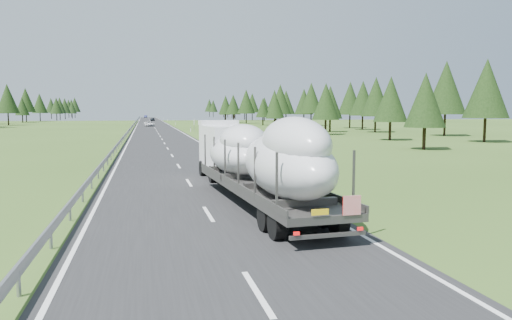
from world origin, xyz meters
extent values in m
plane|color=#304C19|center=(0.00, 0.00, 0.00)|extent=(400.00, 400.00, 0.00)
cube|color=black|center=(0.00, 100.00, 0.01)|extent=(10.00, 400.00, 0.02)
cube|color=slate|center=(-5.30, 100.00, 0.60)|extent=(0.08, 400.00, 0.32)
cylinder|color=slate|center=(-5.30, 0.00, 0.30)|extent=(0.10, 0.10, 0.60)
cube|color=silver|center=(6.50, 30.00, 0.50)|extent=(0.12, 0.07, 1.00)
cube|color=black|center=(6.50, 30.00, 0.82)|extent=(0.13, 0.08, 0.12)
cube|color=silver|center=(6.50, 80.00, 0.50)|extent=(0.12, 0.07, 1.00)
cube|color=black|center=(6.50, 80.00, 0.82)|extent=(0.13, 0.08, 0.12)
cube|color=silver|center=(6.50, 130.00, 0.50)|extent=(0.12, 0.07, 1.00)
cube|color=black|center=(6.50, 130.00, 0.82)|extent=(0.13, 0.08, 0.12)
cube|color=silver|center=(6.50, 180.00, 0.50)|extent=(0.12, 0.07, 1.00)
cube|color=black|center=(6.50, 180.00, 0.82)|extent=(0.13, 0.08, 0.12)
cube|color=silver|center=(6.50, 230.00, 0.50)|extent=(0.12, 0.07, 1.00)
cube|color=black|center=(6.50, 230.00, 0.82)|extent=(0.13, 0.08, 0.12)
cube|color=silver|center=(6.50, 280.00, 0.50)|extent=(0.12, 0.07, 1.00)
cube|color=black|center=(6.50, 280.00, 0.82)|extent=(0.13, 0.08, 0.12)
cube|color=silver|center=(6.50, 330.00, 0.50)|extent=(0.12, 0.07, 1.00)
cube|color=black|center=(6.50, 330.00, 0.82)|extent=(0.13, 0.08, 0.12)
cylinder|color=slate|center=(7.20, 80.00, 1.00)|extent=(0.08, 0.08, 2.00)
cube|color=silver|center=(7.20, 80.00, 2.00)|extent=(0.05, 0.90, 1.20)
cylinder|color=black|center=(41.94, 38.57, 1.89)|extent=(0.36, 0.36, 3.78)
cone|color=black|center=(41.94, 38.57, 7.14)|extent=(5.88, 5.88, 7.88)
cylinder|color=black|center=(46.48, 54.64, 2.12)|extent=(0.36, 0.36, 4.24)
cone|color=black|center=(46.48, 54.64, 8.00)|extent=(6.59, 6.59, 8.82)
cylinder|color=black|center=(41.39, 69.93, 1.83)|extent=(0.36, 0.36, 3.65)
cone|color=black|center=(41.39, 69.93, 6.90)|extent=(5.68, 5.68, 7.61)
cylinder|color=black|center=(44.67, 82.94, 1.84)|extent=(0.36, 0.36, 3.67)
cone|color=black|center=(44.67, 82.94, 6.94)|extent=(5.71, 5.71, 7.65)
cylinder|color=black|center=(46.15, 93.38, 1.91)|extent=(0.36, 0.36, 3.82)
cone|color=black|center=(46.15, 93.38, 7.21)|extent=(5.94, 5.94, 7.95)
cylinder|color=black|center=(42.93, 112.86, 2.04)|extent=(0.36, 0.36, 4.09)
cone|color=black|center=(42.93, 112.86, 7.72)|extent=(6.36, 6.36, 8.52)
cylinder|color=black|center=(43.79, 121.97, 1.83)|extent=(0.36, 0.36, 3.66)
cone|color=black|center=(43.79, 121.97, 6.91)|extent=(5.69, 5.69, 7.62)
cylinder|color=black|center=(42.21, 135.64, 1.84)|extent=(0.36, 0.36, 3.68)
cone|color=black|center=(42.21, 135.64, 6.94)|extent=(5.72, 5.72, 7.66)
cylinder|color=black|center=(42.89, 150.43, 1.68)|extent=(0.36, 0.36, 3.35)
cone|color=black|center=(42.89, 150.43, 6.33)|extent=(5.22, 5.22, 6.99)
cylinder|color=black|center=(46.61, 167.05, 2.07)|extent=(0.36, 0.36, 4.15)
cone|color=black|center=(46.61, 167.05, 7.83)|extent=(6.45, 6.45, 8.64)
cylinder|color=black|center=(45.25, 178.02, 1.64)|extent=(0.36, 0.36, 3.29)
cone|color=black|center=(45.25, 178.02, 6.21)|extent=(5.11, 5.11, 6.85)
cylinder|color=black|center=(43.61, 193.86, 2.01)|extent=(0.36, 0.36, 4.02)
cone|color=black|center=(43.61, 193.86, 7.60)|extent=(6.25, 6.25, 8.38)
cylinder|color=black|center=(43.10, 208.68, 1.92)|extent=(0.36, 0.36, 3.84)
cone|color=black|center=(43.10, 208.68, 7.25)|extent=(5.97, 5.97, 7.99)
cylinder|color=black|center=(40.80, 220.52, 1.69)|extent=(0.36, 0.36, 3.38)
cone|color=black|center=(40.80, 220.52, 6.39)|extent=(5.26, 5.26, 7.05)
cylinder|color=black|center=(43.33, 237.62, 1.96)|extent=(0.36, 0.36, 3.92)
cone|color=black|center=(43.33, 237.62, 7.40)|extent=(6.10, 6.10, 8.17)
cylinder|color=black|center=(44.66, 251.67, 1.78)|extent=(0.36, 0.36, 3.56)
cone|color=black|center=(44.66, 251.67, 6.72)|extent=(5.54, 5.54, 7.41)
cylinder|color=black|center=(48.39, 263.73, 1.64)|extent=(0.36, 0.36, 3.27)
cone|color=black|center=(48.39, 263.73, 6.18)|extent=(5.09, 5.09, 6.81)
cylinder|color=black|center=(47.04, 280.54, 1.46)|extent=(0.36, 0.36, 2.92)
cone|color=black|center=(47.04, 280.54, 5.52)|extent=(4.55, 4.55, 6.09)
cylinder|color=black|center=(46.18, 291.98, 1.57)|extent=(0.36, 0.36, 3.14)
cone|color=black|center=(46.18, 291.98, 5.94)|extent=(4.89, 4.89, 6.55)
cylinder|color=black|center=(42.02, 308.75, 1.93)|extent=(0.36, 0.36, 3.86)
cone|color=black|center=(42.02, 308.75, 7.29)|extent=(6.01, 6.01, 8.04)
cylinder|color=black|center=(40.61, 317.39, 2.06)|extent=(0.36, 0.36, 4.12)
cone|color=black|center=(40.61, 317.39, 7.78)|extent=(6.41, 6.41, 8.58)
cylinder|color=black|center=(27.06, 28.79, 1.41)|extent=(0.36, 0.36, 2.82)
cone|color=black|center=(27.06, 28.79, 5.33)|extent=(4.39, 4.39, 5.88)
cylinder|color=black|center=(31.64, 45.28, 1.54)|extent=(0.36, 0.36, 3.09)
cone|color=black|center=(31.64, 45.28, 5.83)|extent=(4.80, 4.80, 6.43)
cylinder|color=black|center=(28.53, 62.89, 1.54)|extent=(0.36, 0.36, 3.08)
cone|color=black|center=(28.53, 62.89, 5.83)|extent=(4.80, 4.80, 6.43)
cylinder|color=black|center=(33.39, 73.42, 1.55)|extent=(0.36, 0.36, 3.10)
cone|color=black|center=(33.39, 73.42, 5.86)|extent=(4.82, 4.82, 6.46)
cylinder|color=black|center=(26.82, 91.14, 1.41)|extent=(0.36, 0.36, 2.83)
cone|color=black|center=(26.82, 91.14, 5.34)|extent=(4.40, 4.40, 5.89)
cylinder|color=black|center=(33.07, 109.47, 1.92)|extent=(0.36, 0.36, 3.83)
cone|color=black|center=(33.07, 109.47, 7.24)|extent=(5.96, 5.96, 7.98)
cylinder|color=black|center=(31.12, 121.20, 1.34)|extent=(0.36, 0.36, 2.68)
cone|color=black|center=(31.12, 121.20, 5.07)|extent=(4.17, 4.17, 5.59)
cylinder|color=black|center=(30.56, 142.82, 1.90)|extent=(0.36, 0.36, 3.81)
cone|color=black|center=(30.56, 142.82, 7.20)|extent=(5.93, 5.93, 7.94)
cylinder|color=black|center=(28.41, 155.39, 1.70)|extent=(0.36, 0.36, 3.40)
cone|color=black|center=(28.41, 155.39, 6.43)|extent=(5.29, 5.29, 7.09)
cylinder|color=black|center=(28.07, 170.31, 1.72)|extent=(0.36, 0.36, 3.44)
cone|color=black|center=(28.07, 170.31, 6.49)|extent=(5.35, 5.35, 7.16)
cylinder|color=black|center=(30.91, 190.08, 1.47)|extent=(0.36, 0.36, 2.93)
cone|color=black|center=(30.91, 190.08, 5.54)|extent=(4.56, 4.56, 6.11)
cylinder|color=black|center=(-40.58, 135.64, 2.02)|extent=(0.36, 0.36, 4.05)
cone|color=black|center=(-40.58, 135.64, 7.64)|extent=(6.29, 6.29, 8.43)
cylinder|color=black|center=(-43.71, 167.05, 1.52)|extent=(0.36, 0.36, 3.04)
cone|color=black|center=(-43.71, 167.05, 5.74)|extent=(4.73, 4.73, 6.33)
cylinder|color=black|center=(-44.82, 178.02, 2.15)|extent=(0.36, 0.36, 4.29)
cone|color=black|center=(-44.82, 178.02, 8.10)|extent=(6.67, 6.67, 8.94)
cylinder|color=black|center=(-43.09, 193.86, 1.90)|extent=(0.36, 0.36, 3.79)
cone|color=black|center=(-43.09, 193.86, 7.17)|extent=(5.90, 5.90, 7.90)
cylinder|color=black|center=(-39.22, 208.68, 1.69)|extent=(0.36, 0.36, 3.38)
cone|color=black|center=(-39.22, 208.68, 6.38)|extent=(5.26, 5.26, 7.04)
cylinder|color=black|center=(-39.69, 220.52, 1.75)|extent=(0.36, 0.36, 3.50)
cone|color=black|center=(-39.69, 220.52, 6.61)|extent=(5.44, 5.44, 7.29)
cylinder|color=black|center=(-40.02, 237.62, 1.76)|extent=(0.36, 0.36, 3.51)
cone|color=black|center=(-40.02, 237.62, 6.63)|extent=(5.46, 5.46, 7.32)
cylinder|color=black|center=(-48.70, 251.67, 1.82)|extent=(0.36, 0.36, 3.64)
cone|color=black|center=(-48.70, 251.67, 6.88)|extent=(5.67, 5.67, 7.59)
cylinder|color=black|center=(-40.24, 263.73, 1.57)|extent=(0.36, 0.36, 3.14)
cone|color=black|center=(-40.24, 263.73, 5.94)|extent=(4.89, 4.89, 6.55)
cylinder|color=black|center=(-40.95, 280.54, 2.01)|extent=(0.36, 0.36, 4.02)
cone|color=black|center=(-40.95, 280.54, 7.59)|extent=(6.25, 6.25, 8.37)
cylinder|color=black|center=(-45.86, 291.98, 1.84)|extent=(0.36, 0.36, 3.68)
cone|color=black|center=(-45.86, 291.98, 6.96)|extent=(5.73, 5.73, 7.68)
cylinder|color=black|center=(-46.59, 308.75, 1.93)|extent=(0.36, 0.36, 3.85)
cone|color=black|center=(-46.59, 308.75, 7.28)|extent=(5.99, 5.99, 8.03)
cylinder|color=black|center=(-47.62, 317.39, 1.79)|extent=(0.36, 0.36, 3.57)
cone|color=black|center=(-47.62, 317.39, 6.75)|extent=(5.56, 5.56, 7.45)
cube|color=white|center=(2.41, 10.33, 1.88)|extent=(2.80, 5.10, 2.77)
cube|color=black|center=(2.41, 12.86, 2.37)|extent=(2.28, 0.23, 1.39)
cube|color=white|center=(2.41, 12.51, 3.41)|extent=(2.55, 1.35, 0.30)
cube|color=#504E4B|center=(2.41, 9.34, 0.54)|extent=(2.67, 3.13, 0.25)
cylinder|color=black|center=(1.28, 12.12, 0.49)|extent=(0.41, 1.01, 0.99)
cylinder|color=black|center=(3.55, 12.12, 0.49)|extent=(0.41, 1.01, 0.99)
cylinder|color=black|center=(1.28, 8.95, 0.49)|extent=(0.41, 1.01, 0.99)
cylinder|color=black|center=(3.55, 8.95, 0.49)|extent=(0.41, 1.01, 0.99)
cube|color=#504E4B|center=(2.41, 0.93, 0.91)|extent=(3.61, 14.00, 0.26)
cube|color=#504E4B|center=(1.10, 0.93, 1.16)|extent=(1.00, 13.83, 0.24)
cube|color=#504E4B|center=(3.73, 0.93, 1.16)|extent=(1.00, 13.83, 0.24)
cube|color=#504E4B|center=(1.10, -5.00, 1.98)|extent=(0.07, 0.07, 1.88)
cube|color=#504E4B|center=(3.73, -5.00, 1.98)|extent=(0.07, 0.07, 1.88)
cube|color=#504E4B|center=(1.10, -2.63, 1.98)|extent=(0.07, 0.07, 1.88)
cube|color=#504E4B|center=(3.73, -2.63, 1.98)|extent=(0.07, 0.07, 1.88)
cube|color=#504E4B|center=(1.10, -0.25, 1.98)|extent=(0.07, 0.07, 1.88)
cube|color=#504E4B|center=(3.73, -0.25, 1.98)|extent=(0.07, 0.07, 1.88)
cube|color=#504E4B|center=(1.10, 2.12, 1.98)|extent=(0.07, 0.07, 1.88)
cube|color=#504E4B|center=(3.73, 2.12, 1.98)|extent=(0.07, 0.07, 1.88)
cube|color=#504E4B|center=(1.10, 4.50, 1.98)|extent=(0.07, 0.07, 1.88)
cube|color=#504E4B|center=(3.73, 4.50, 1.98)|extent=(0.07, 0.07, 1.88)
cube|color=#504E4B|center=(1.10, 6.87, 1.98)|extent=(0.07, 0.07, 1.88)
cube|color=#504E4B|center=(3.73, 6.87, 1.98)|extent=(0.07, 0.07, 1.88)
cylinder|color=black|center=(1.33, -4.41, 0.49)|extent=(0.46, 1.01, 0.99)
cylinder|color=black|center=(3.50, -4.41, 0.49)|extent=(0.46, 1.01, 0.99)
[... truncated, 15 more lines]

